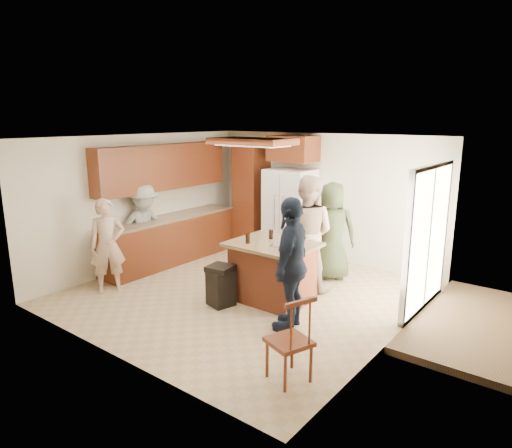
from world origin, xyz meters
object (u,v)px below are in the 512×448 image
Objects in this scene: person_behind_left at (307,233)px; person_side_right at (292,264)px; person_behind_right at (332,231)px; spindle_chair at (290,342)px; kitchen_island at (272,271)px; person_front_left at (108,246)px; refrigerator at (290,214)px; person_counter at (144,227)px; trash_bin at (221,285)px.

person_behind_left is 1.05× the size of person_side_right.
person_behind_right is 1.74× the size of spindle_chair.
spindle_chair is (1.47, -1.71, -0.02)m from kitchen_island.
person_side_right is at bearing -47.96° from person_front_left.
refrigerator is 4.56m from spindle_chair.
person_front_left reaches higher than spindle_chair.
person_front_left is at bearing -148.14° from person_counter.
person_side_right is 1.01× the size of refrigerator.
spindle_chair is at bearing -66.49° from person_front_left.
person_side_right is at bearing 123.16° from spindle_chair.
person_behind_left is 3.06m from person_counter.
person_behind_right is (0.10, 0.67, -0.09)m from person_behind_left.
refrigerator is 2.86× the size of trash_bin.
refrigerator is at bearing 117.18° from kitchen_island.
person_counter is 2.78m from kitchen_island.
person_front_left is at bearing -150.67° from kitchen_island.
person_counter reaches higher than spindle_chair.
person_front_left is at bearing 11.46° from person_behind_right.
refrigerator is 2.81m from trash_bin.
person_front_left is 3.85m from spindle_chair.
person_behind_left is 1.10× the size of person_behind_right.
person_behind_right is at bearing -13.75° from person_front_left.
person_counter is at bearing -126.29° from refrigerator.
trash_bin is (-1.26, -0.02, -0.59)m from person_side_right.
person_behind_left is 1.76m from refrigerator.
refrigerator is at bearing -162.42° from person_side_right.
person_counter is (-2.89, -1.01, -0.14)m from person_behind_left.
person_behind_right is at bearing 111.41° from spindle_chair.
kitchen_island is 2.03× the size of trash_bin.
person_front_left is 2.71m from kitchen_island.
person_behind_left is at bearing 46.30° from person_behind_right.
trash_bin is at bearing -105.79° from person_side_right.
refrigerator is (-1.29, 0.62, 0.04)m from person_behind_right.
person_side_right is 1.82× the size of spindle_chair.
spindle_chair is (1.33, -2.48, -0.50)m from person_behind_left.
refrigerator reaches higher than person_counter.
person_behind_left reaches higher than person_side_right.
trash_bin is (-0.74, -2.07, -0.54)m from person_behind_right.
person_behind_right is 1.35× the size of kitchen_island.
person_side_right reaches higher than person_behind_right.
person_counter reaches higher than person_front_left.
trash_bin is (-0.51, -0.64, -0.16)m from kitchen_island.
spindle_chair is at bearing -97.95° from person_counter.
refrigerator is (1.69, 2.31, 0.09)m from person_counter.
person_front_left reaches higher than kitchen_island.
person_side_right is 1.38m from spindle_chair.
person_behind_left is 3.03× the size of trash_bin.
person_counter is at bearing -174.85° from kitchen_island.
person_behind_left reaches higher than person_front_left.
person_behind_left is 1.06× the size of refrigerator.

